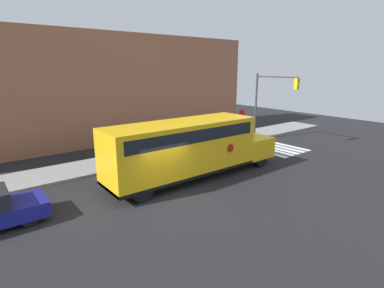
{
  "coord_description": "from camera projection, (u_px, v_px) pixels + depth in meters",
  "views": [
    {
      "loc": [
        -7.17,
        -10.99,
        5.95
      ],
      "look_at": [
        2.95,
        1.92,
        1.77
      ],
      "focal_mm": 28.0,
      "sensor_mm": 36.0,
      "label": 1
    }
  ],
  "objects": [
    {
      "name": "ground_plane",
      "position": [
        168.0,
        198.0,
        14.13
      ],
      "size": [
        60.0,
        60.0,
        0.0
      ],
      "primitive_type": "plane",
      "color": "black"
    },
    {
      "name": "sidewalk_strip",
      "position": [
        111.0,
        163.0,
        19.08
      ],
      "size": [
        44.0,
        3.0,
        0.15
      ],
      "color": "gray",
      "rests_on": "ground"
    },
    {
      "name": "building_backdrop",
      "position": [
        73.0,
        90.0,
        22.99
      ],
      "size": [
        32.0,
        4.0,
        8.63
      ],
      "color": "#935B42",
      "rests_on": "ground"
    },
    {
      "name": "crosswalk_stripes",
      "position": [
        280.0,
        149.0,
        22.5
      ],
      "size": [
        3.3,
        3.2,
        0.01
      ],
      "color": "white",
      "rests_on": "ground"
    },
    {
      "name": "school_bus",
      "position": [
        189.0,
        146.0,
        16.17
      ],
      "size": [
        10.62,
        2.57,
        3.21
      ],
      "color": "yellow",
      "rests_on": "ground"
    },
    {
      "name": "stop_sign",
      "position": [
        241.0,
        120.0,
        24.88
      ],
      "size": [
        0.77,
        0.1,
        2.64
      ],
      "color": "#38383A",
      "rests_on": "ground"
    },
    {
      "name": "traffic_light",
      "position": [
        269.0,
        97.0,
        23.68
      ],
      "size": [
        0.28,
        3.9,
        5.54
      ],
      "color": "#38383A",
      "rests_on": "ground"
    }
  ]
}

